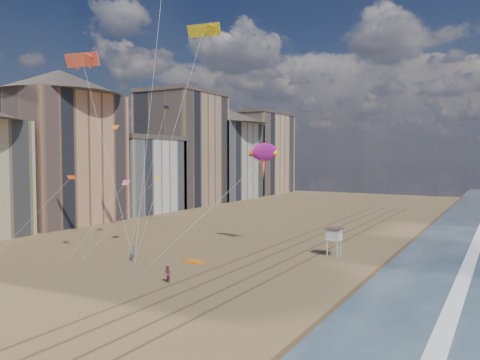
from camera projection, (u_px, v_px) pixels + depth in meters
name	position (u px, v px, depth m)	size (l,w,h in m)	color
ground	(97.00, 321.00, 35.57)	(260.00, 260.00, 0.00)	brown
wet_sand	(436.00, 252.00, 60.70)	(260.00, 260.00, 0.00)	#42301E
foam	(472.00, 256.00, 58.60)	(260.00, 260.00, 0.00)	white
tracks	(288.00, 253.00, 60.25)	(7.68, 120.00, 0.01)	brown
buildings	(167.00, 152.00, 114.42)	(34.72, 131.35, 29.00)	#C6B284
lifeguard_stand	(334.00, 234.00, 58.31)	(1.96, 1.96, 3.55)	silver
grounded_kite	(194.00, 262.00, 54.83)	(2.17, 1.38, 0.25)	orange
show_kite	(264.00, 152.00, 63.18)	(5.50, 8.27, 20.84)	#9E1885
kite_flyer_a	(133.00, 253.00, 55.81)	(0.64, 0.42, 1.75)	#52546A
kite_flyer_b	(167.00, 274.00, 46.07)	(0.84, 0.66, 1.73)	#89464D
small_kites	(124.00, 155.00, 64.20)	(6.89, 13.68, 11.22)	#FA618C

